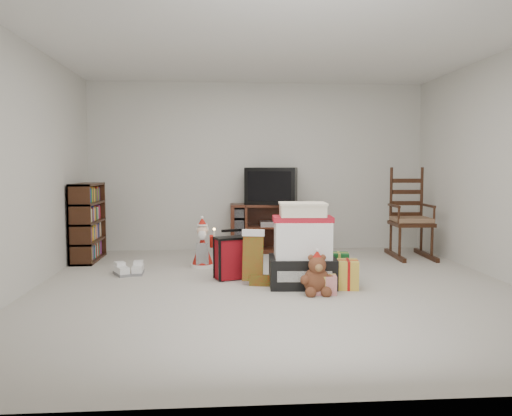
{
  "coord_description": "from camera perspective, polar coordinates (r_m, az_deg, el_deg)",
  "views": [
    {
      "loc": [
        -0.58,
        -5.01,
        1.24
      ],
      "look_at": [
        -0.17,
        0.6,
        0.78
      ],
      "focal_mm": 35.0,
      "sensor_mm": 36.0,
      "label": 1
    }
  ],
  "objects": [
    {
      "name": "room",
      "position": [
        5.04,
        2.4,
        4.74
      ],
      "size": [
        5.01,
        5.01,
        2.51
      ],
      "color": "#ABA79C",
      "rests_on": "ground"
    },
    {
      "name": "tv_stand",
      "position": [
        7.35,
        1.9,
        -2.27
      ],
      "size": [
        1.24,
        0.46,
        0.71
      ],
      "rotation": [
        0.0,
        0.0,
        -0.02
      ],
      "color": "#482114",
      "rests_on": "floor"
    },
    {
      "name": "bookshelf",
      "position": [
        7.0,
        -18.66,
        -1.68
      ],
      "size": [
        0.28,
        0.84,
        1.03
      ],
      "color": "#33190D",
      "rests_on": "floor"
    },
    {
      "name": "rocking_chair",
      "position": [
        7.25,
        17.12,
        -1.88
      ],
      "size": [
        0.55,
        0.88,
        1.29
      ],
      "rotation": [
        0.0,
        0.0,
        -0.04
      ],
      "color": "#33190D",
      "rests_on": "floor"
    },
    {
      "name": "gift_pile",
      "position": [
        5.24,
        5.31,
        -4.86
      ],
      "size": [
        0.71,
        0.53,
        0.86
      ],
      "rotation": [
        0.0,
        0.0,
        -0.06
      ],
      "color": "black",
      "rests_on": "floor"
    },
    {
      "name": "red_suitcase",
      "position": [
        5.57,
        -2.71,
        -5.7
      ],
      "size": [
        0.4,
        0.3,
        0.55
      ],
      "rotation": [
        0.0,
        0.0,
        0.33
      ],
      "color": "maroon",
      "rests_on": "floor"
    },
    {
      "name": "stocking",
      "position": [
        5.31,
        -0.35,
        -5.6
      ],
      "size": [
        0.3,
        0.17,
        0.59
      ],
      "primitive_type": null,
      "rotation": [
        0.0,
        0.0,
        -0.2
      ],
      "color": "#0D7D1E",
      "rests_on": "floor"
    },
    {
      "name": "teddy_bear",
      "position": [
        4.97,
        6.95,
        -7.82
      ],
      "size": [
        0.26,
        0.23,
        0.39
      ],
      "color": "brown",
      "rests_on": "floor"
    },
    {
      "name": "santa_figurine",
      "position": [
        6.34,
        3.67,
        -4.68
      ],
      "size": [
        0.27,
        0.26,
        0.56
      ],
      "color": "#A91A12",
      "rests_on": "floor"
    },
    {
      "name": "mrs_claus_figurine",
      "position": [
        6.27,
        -6.13,
        -4.56
      ],
      "size": [
        0.3,
        0.29,
        0.62
      ],
      "color": "#A91A12",
      "rests_on": "floor"
    },
    {
      "name": "sneaker_pair",
      "position": [
        6.01,
        -14.23,
        -6.9
      ],
      "size": [
        0.38,
        0.31,
        0.1
      ],
      "rotation": [
        0.0,
        0.0,
        0.31
      ],
      "color": "white",
      "rests_on": "floor"
    },
    {
      "name": "gift_cluster",
      "position": [
        5.3,
        8.98,
        -7.63
      ],
      "size": [
        0.51,
        0.78,
        0.23
      ],
      "color": "#AD1322",
      "rests_on": "floor"
    },
    {
      "name": "crt_television",
      "position": [
        7.31,
        1.79,
        2.56
      ],
      "size": [
        0.82,
        0.67,
        0.53
      ],
      "rotation": [
        0.0,
        0.0,
        -0.22
      ],
      "color": "black",
      "rests_on": "tv_stand"
    }
  ]
}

